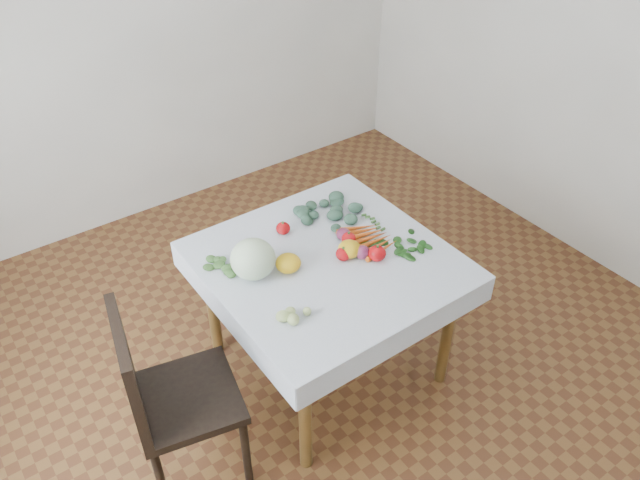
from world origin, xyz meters
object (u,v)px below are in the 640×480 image
object	(u,v)px
table	(327,275)
carrot_bunch	(369,239)
chair	(163,392)
heirloom_back	(288,263)
cabbage	(253,259)

from	to	relation	value
table	carrot_bunch	xyz separation A→B (m)	(0.25, -0.01, 0.12)
table	chair	bearing A→B (deg)	-172.93
carrot_bunch	chair	bearing A→B (deg)	-174.74
table	carrot_bunch	world-z (taller)	carrot_bunch
table	chair	distance (m)	0.95
chair	heirloom_back	xyz separation A→B (m)	(0.74, 0.16, 0.24)
table	heirloom_back	world-z (taller)	heirloom_back
chair	cabbage	distance (m)	0.70
chair	carrot_bunch	world-z (taller)	chair
cabbage	carrot_bunch	size ratio (longest dim) A/B	0.70
cabbage	heirloom_back	size ratio (longest dim) A/B	1.74
chair	carrot_bunch	bearing A→B (deg)	5.26
heirloom_back	carrot_bunch	xyz separation A→B (m)	(0.45, -0.05, -0.03)
heirloom_back	table	bearing A→B (deg)	-11.84
table	cabbage	xyz separation A→B (m)	(-0.35, 0.11, 0.20)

